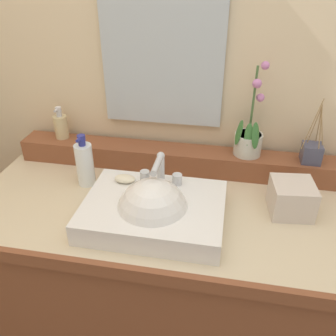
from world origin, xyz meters
name	(u,v)px	position (x,y,z in m)	size (l,w,h in m)	color
wall_back	(196,25)	(0.00, 0.41, 1.38)	(3.13, 0.20, 2.75)	beige
vanity_cabinet	(175,292)	(0.00, 0.00, 0.44)	(1.39, 0.61, 0.88)	brown
back_ledge	(186,160)	(0.00, 0.23, 0.92)	(1.31, 0.11, 0.08)	brown
sink_basin	(153,212)	(-0.05, -0.10, 0.91)	(0.43, 0.32, 0.26)	white
soap_bar	(125,179)	(-0.17, 0.00, 0.96)	(0.07, 0.04, 0.02)	#EDE3C2
potted_plant	(249,138)	(0.23, 0.24, 1.02)	(0.11, 0.11, 0.34)	beige
soap_dispenser	(61,126)	(-0.51, 0.25, 1.01)	(0.05, 0.06, 0.13)	#D3BE8A
reed_diffuser	(311,152)	(0.45, 0.23, 1.00)	(0.08, 0.07, 0.24)	#44475E
lotion_bottle	(85,164)	(-0.34, 0.07, 0.96)	(0.06, 0.07, 0.19)	white
tissue_box	(292,198)	(0.37, 0.03, 0.93)	(0.13, 0.13, 0.11)	beige
mirror	(162,41)	(-0.10, 0.30, 1.34)	(0.44, 0.02, 0.60)	silver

